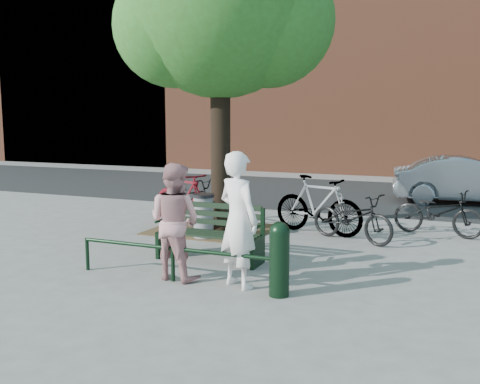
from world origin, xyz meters
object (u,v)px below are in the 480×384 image
at_px(bicycle_c, 352,217).
at_px(bollard, 279,256).
at_px(person_left, 238,220).
at_px(person_right, 175,221).
at_px(litter_bin, 204,216).
at_px(park_bench, 212,231).
at_px(parked_car, 468,180).

bearing_deg(bicycle_c, bollard, -160.94).
relative_size(person_left, person_right, 1.11).
height_order(litter_bin, bicycle_c, bicycle_c).
bearing_deg(bollard, litter_bin, 132.33).
height_order(park_bench, person_right, person_right).
relative_size(person_right, parked_car, 0.43).
height_order(bollard, parked_car, parked_car).
distance_m(park_bench, litter_bin, 1.60).
height_order(person_left, parked_car, person_left).
xyz_separation_m(person_left, parked_car, (2.97, 8.97, -0.30)).
bearing_deg(person_left, parked_car, -82.14).
bearing_deg(person_left, park_bench, -23.75).
distance_m(litter_bin, bicycle_c, 2.84).
bearing_deg(parked_car, person_left, 153.78).
xyz_separation_m(litter_bin, bicycle_c, (2.71, 0.85, 0.02)).
bearing_deg(person_right, person_left, -172.52).
bearing_deg(litter_bin, park_bench, -58.87).
bearing_deg(bicycle_c, parked_car, 3.71).
xyz_separation_m(person_right, litter_bin, (-0.78, 2.50, -0.40)).
bearing_deg(litter_bin, person_left, -54.57).
xyz_separation_m(person_left, bollard, (0.65, -0.17, -0.41)).
distance_m(person_right, parked_car, 9.80).
height_order(person_right, bicycle_c, person_right).
bearing_deg(litter_bin, parked_car, 53.76).
bearing_deg(person_right, parked_car, -106.37).
relative_size(person_left, parked_car, 0.48).
xyz_separation_m(park_bench, litter_bin, (-0.83, 1.37, -0.04)).
xyz_separation_m(bollard, parked_car, (2.32, 9.13, 0.11)).
distance_m(person_left, litter_bin, 3.10).
height_order(person_left, bollard, person_left).
height_order(person_left, litter_bin, person_left).
bearing_deg(bollard, bicycle_c, 85.42).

